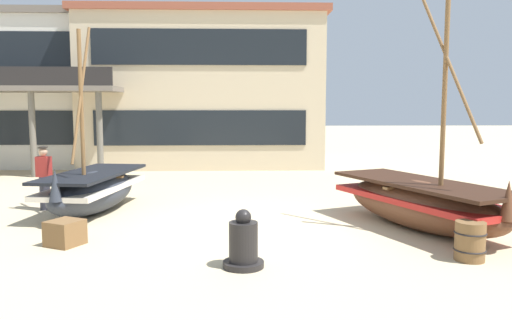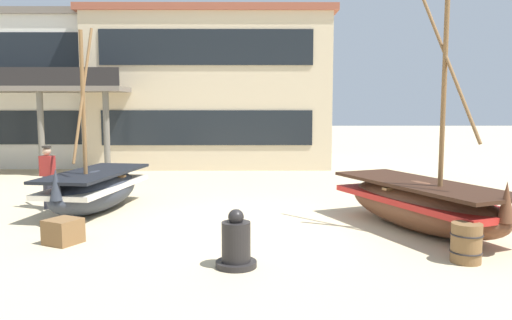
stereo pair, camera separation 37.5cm
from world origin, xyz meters
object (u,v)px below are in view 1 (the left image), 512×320
object	(u,v)px
capstan_winch	(243,244)
cargo_crate	(65,233)
harbor_building_annex	(51,91)
fisherman_by_hull	(44,179)
fishing_boat_near_left	(421,202)
harbor_building_main	(205,91)
wooden_barrel	(470,241)
fishing_boat_centre_large	(93,190)

from	to	relation	value
capstan_winch	cargo_crate	size ratio (longest dim) A/B	1.68
capstan_winch	harbor_building_annex	xyz separation A→B (m)	(-9.29, 16.66, 3.08)
capstan_winch	fisherman_by_hull	bearing A→B (deg)	136.62
cargo_crate	fishing_boat_near_left	bearing A→B (deg)	8.14
harbor_building_main	wooden_barrel	bearing A→B (deg)	-70.18
fishing_boat_centre_large	fisherman_by_hull	xyz separation A→B (m)	(-1.35, 0.32, 0.25)
fishing_boat_near_left	cargo_crate	xyz separation A→B (m)	(-7.50, -1.07, -0.35)
fishing_boat_centre_large	wooden_barrel	world-z (taller)	fishing_boat_centre_large
fishing_boat_centre_large	harbor_building_annex	distance (m)	13.54
capstan_winch	harbor_building_main	bearing A→B (deg)	95.95
harbor_building_main	fishing_boat_centre_large	bearing A→B (deg)	-100.86
wooden_barrel	harbor_building_annex	size ratio (longest dim) A/B	0.07
fisherman_by_hull	wooden_barrel	xyz separation A→B (m)	(9.22, -4.70, -0.48)
capstan_winch	cargo_crate	bearing A→B (deg)	157.27
fishing_boat_centre_large	harbor_building_main	xyz separation A→B (m)	(2.18, 11.39, 2.92)
fishing_boat_centre_large	harbor_building_annex	bearing A→B (deg)	114.28
fisherman_by_hull	harbor_building_main	distance (m)	11.93
fisherman_by_hull	harbor_building_annex	world-z (taller)	harbor_building_annex
wooden_barrel	cargo_crate	world-z (taller)	wooden_barrel
capstan_winch	harbor_building_annex	world-z (taller)	harbor_building_annex
wooden_barrel	cargo_crate	bearing A→B (deg)	170.59
cargo_crate	harbor_building_main	xyz separation A→B (m)	(1.83, 14.53, 3.26)
capstan_winch	harbor_building_annex	size ratio (longest dim) A/B	0.11
fishing_boat_near_left	cargo_crate	bearing A→B (deg)	-171.86
fishing_boat_near_left	wooden_barrel	world-z (taller)	fishing_boat_near_left
fishing_boat_near_left	fishing_boat_centre_large	world-z (taller)	fishing_boat_near_left
fishing_boat_near_left	wooden_barrel	distance (m)	2.33
harbor_building_annex	fishing_boat_centre_large	bearing A→B (deg)	-65.72
capstan_winch	harbor_building_main	world-z (taller)	harbor_building_main
fisherman_by_hull	harbor_building_main	xyz separation A→B (m)	(3.54, 11.07, 2.67)
fisherman_by_hull	harbor_building_main	bearing A→B (deg)	72.28
harbor_building_annex	cargo_crate	bearing A→B (deg)	-69.13
capstan_winch	harbor_building_annex	distance (m)	19.33
capstan_winch	wooden_barrel	xyz separation A→B (m)	(4.02, 0.22, -0.04)
fishing_boat_centre_large	harbor_building_main	world-z (taller)	harbor_building_main
fishing_boat_near_left	fisherman_by_hull	world-z (taller)	fishing_boat_near_left
fishing_boat_near_left	cargo_crate	size ratio (longest dim) A/B	9.30
fishing_boat_centre_large	cargo_crate	size ratio (longest dim) A/B	7.92
harbor_building_annex	wooden_barrel	bearing A→B (deg)	-51.01
capstan_winch	cargo_crate	distance (m)	3.80
harbor_building_main	harbor_building_annex	xyz separation A→B (m)	(-7.63, 0.67, -0.03)
fisherman_by_hull	harbor_building_main	world-z (taller)	harbor_building_main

